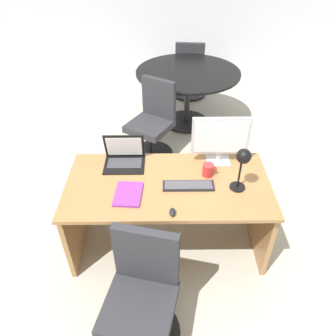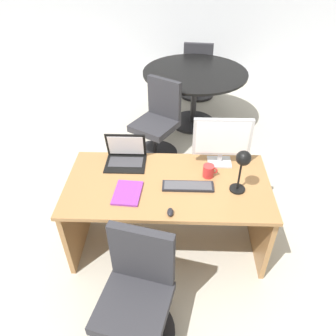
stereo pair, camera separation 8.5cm
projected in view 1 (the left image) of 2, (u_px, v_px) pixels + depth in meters
ground at (167, 150)px, 4.21m from camera, size 12.00×12.00×0.00m
desk at (168, 199)px, 2.76m from camera, size 1.62×0.81×0.73m
monitor at (221, 138)px, 2.66m from camera, size 0.47×0.16×0.42m
laptop at (124, 154)px, 2.76m from camera, size 0.34×0.27×0.25m
keyboard at (188, 186)px, 2.54m from camera, size 0.40×0.12×0.02m
mouse at (172, 212)px, 2.30m from camera, size 0.04×0.08×0.03m
desk_lamp at (243, 161)px, 2.35m from camera, size 0.12×0.14×0.38m
book at (128, 194)px, 2.47m from camera, size 0.22×0.29×0.02m
coffee_mug at (208, 170)px, 2.63m from camera, size 0.12×0.09×0.10m
office_chair at (142, 302)px, 2.20m from camera, size 0.56×0.57×0.88m
meeting_table at (188, 84)px, 4.40m from camera, size 1.38×1.38×0.78m
meeting_chair_near at (189, 74)px, 5.23m from camera, size 0.56×0.56×0.92m
meeting_chair_far at (152, 127)px, 3.93m from camera, size 0.63×0.64×0.93m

